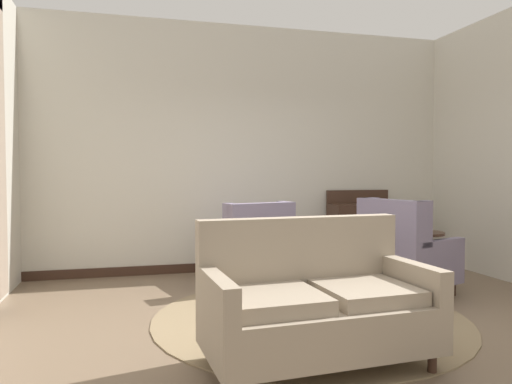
{
  "coord_description": "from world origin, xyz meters",
  "views": [
    {
      "loc": [
        -1.59,
        -3.79,
        1.35
      ],
      "look_at": [
        -0.34,
        0.94,
        1.14
      ],
      "focal_mm": 33.71,
      "sensor_mm": 36.0,
      "label": 1
    }
  ],
  "objects_px": {
    "side_table": "(420,257)",
    "coffee_table": "(316,273)",
    "armchair_beside_settee": "(404,254)",
    "porcelain_vase": "(321,249)",
    "settee": "(316,305)",
    "armchair_far_left": "(250,250)",
    "sideboard": "(363,231)"
  },
  "relations": [
    {
      "from": "coffee_table",
      "to": "sideboard",
      "type": "relative_size",
      "value": 0.75
    },
    {
      "from": "porcelain_vase",
      "to": "sideboard",
      "type": "height_order",
      "value": "sideboard"
    },
    {
      "from": "settee",
      "to": "side_table",
      "type": "relative_size",
      "value": 2.3
    },
    {
      "from": "coffee_table",
      "to": "side_table",
      "type": "height_order",
      "value": "side_table"
    },
    {
      "from": "armchair_beside_settee",
      "to": "armchair_far_left",
      "type": "xyz_separation_m",
      "value": [
        -1.53,
        0.86,
        -0.02
      ]
    },
    {
      "from": "settee",
      "to": "armchair_far_left",
      "type": "height_order",
      "value": "settee"
    },
    {
      "from": "coffee_table",
      "to": "settee",
      "type": "bearing_deg",
      "value": -111.97
    },
    {
      "from": "settee",
      "to": "sideboard",
      "type": "relative_size",
      "value": 1.47
    },
    {
      "from": "side_table",
      "to": "coffee_table",
      "type": "bearing_deg",
      "value": -169.69
    },
    {
      "from": "coffee_table",
      "to": "armchair_beside_settee",
      "type": "xyz_separation_m",
      "value": [
        1.15,
        0.29,
        0.08
      ]
    },
    {
      "from": "side_table",
      "to": "sideboard",
      "type": "bearing_deg",
      "value": 85.49
    },
    {
      "from": "coffee_table",
      "to": "settee",
      "type": "height_order",
      "value": "settee"
    },
    {
      "from": "armchair_far_left",
      "to": "porcelain_vase",
      "type": "bearing_deg",
      "value": 94.39
    },
    {
      "from": "porcelain_vase",
      "to": "side_table",
      "type": "distance_m",
      "value": 1.31
    },
    {
      "from": "porcelain_vase",
      "to": "settee",
      "type": "distance_m",
      "value": 1.38
    },
    {
      "from": "coffee_table",
      "to": "armchair_beside_settee",
      "type": "bearing_deg",
      "value": 14.28
    },
    {
      "from": "armchair_far_left",
      "to": "side_table",
      "type": "height_order",
      "value": "armchair_far_left"
    },
    {
      "from": "armchair_far_left",
      "to": "side_table",
      "type": "xyz_separation_m",
      "value": [
        1.69,
        -0.92,
        -0.0
      ]
    },
    {
      "from": "porcelain_vase",
      "to": "armchair_far_left",
      "type": "relative_size",
      "value": 0.33
    },
    {
      "from": "armchair_beside_settee",
      "to": "coffee_table",
      "type": "bearing_deg",
      "value": 85.5
    },
    {
      "from": "armchair_beside_settee",
      "to": "side_table",
      "type": "xyz_separation_m",
      "value": [
        0.16,
        -0.05,
        -0.02
      ]
    },
    {
      "from": "side_table",
      "to": "porcelain_vase",
      "type": "bearing_deg",
      "value": -168.5
    },
    {
      "from": "side_table",
      "to": "armchair_beside_settee",
      "type": "bearing_deg",
      "value": 161.86
    },
    {
      "from": "porcelain_vase",
      "to": "armchair_far_left",
      "type": "height_order",
      "value": "armchair_far_left"
    },
    {
      "from": "armchair_far_left",
      "to": "armchair_beside_settee",
      "type": "bearing_deg",
      "value": 135.32
    },
    {
      "from": "coffee_table",
      "to": "side_table",
      "type": "relative_size",
      "value": 1.17
    },
    {
      "from": "armchair_beside_settee",
      "to": "side_table",
      "type": "distance_m",
      "value": 0.17
    },
    {
      "from": "coffee_table",
      "to": "sideboard",
      "type": "xyz_separation_m",
      "value": [
        1.44,
        1.8,
        0.15
      ]
    },
    {
      "from": "settee",
      "to": "sideboard",
      "type": "bearing_deg",
      "value": 54.2
    },
    {
      "from": "armchair_far_left",
      "to": "coffee_table",
      "type": "bearing_deg",
      "value": 92.76
    },
    {
      "from": "coffee_table",
      "to": "sideboard",
      "type": "distance_m",
      "value": 2.31
    },
    {
      "from": "coffee_table",
      "to": "porcelain_vase",
      "type": "relative_size",
      "value": 2.33
    }
  ]
}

